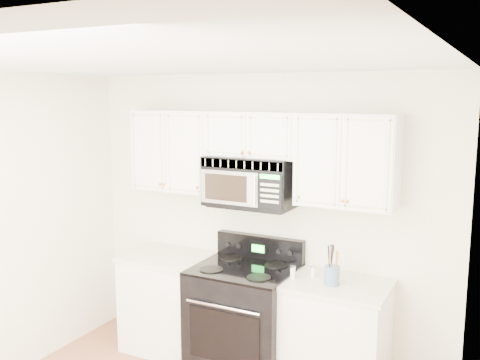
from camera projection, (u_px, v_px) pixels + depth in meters
The scene contains 9 objects.
room at pixel (145, 275), 3.34m from camera, with size 3.51×3.51×2.61m.
base_cabinet_left at pixel (172, 305), 5.10m from camera, with size 0.86×0.65×0.92m.
base_cabinet_right at pixel (334, 340), 4.38m from camera, with size 0.86×0.65×0.92m.
range at pixel (244, 317), 4.69m from camera, with size 0.85×0.77×1.14m.
upper_cabinets at pixel (255, 151), 4.63m from camera, with size 2.44×0.37×0.75m.
microwave at pixel (250, 181), 4.65m from camera, with size 0.78×0.44×0.43m.
utensil_crock at pixel (332, 274), 4.23m from camera, with size 0.12×0.12×0.33m.
shaker_salt at pixel (293, 272), 4.40m from camera, with size 0.04×0.04×0.10m.
shaker_pepper at pixel (313, 271), 4.41m from camera, with size 0.04×0.04×0.10m.
Camera 1 is at (1.99, -2.58, 2.42)m, focal length 40.00 mm.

